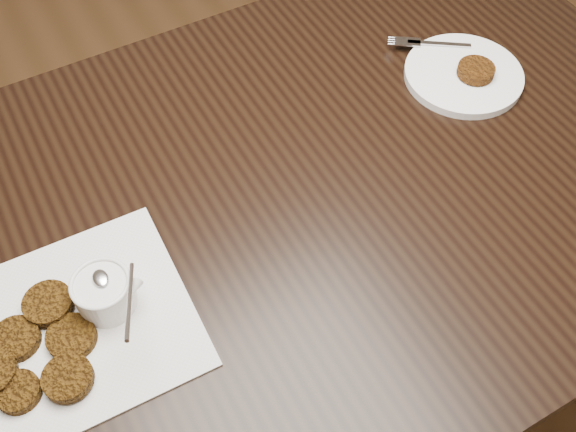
# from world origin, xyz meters

# --- Properties ---
(floor) EXTENTS (4.00, 4.00, 0.00)m
(floor) POSITION_xyz_m (0.00, 0.00, 0.00)
(floor) COLOR brown
(floor) RESTS_ON ground
(table) EXTENTS (1.46, 0.94, 0.75)m
(table) POSITION_xyz_m (0.01, 0.06, 0.38)
(table) COLOR black
(table) RESTS_ON floor
(napkin) EXTENTS (0.30, 0.30, 0.00)m
(napkin) POSITION_xyz_m (-0.36, -0.00, 0.75)
(napkin) COLOR silver
(napkin) RESTS_ON table
(sauce_ramekin) EXTENTS (0.12, 0.12, 0.12)m
(sauce_ramekin) POSITION_xyz_m (-0.31, 0.01, 0.81)
(sauce_ramekin) COLOR silver
(sauce_ramekin) RESTS_ON napkin
(patty_cluster) EXTENTS (0.25, 0.25, 0.02)m
(patty_cluster) POSITION_xyz_m (-0.43, -0.01, 0.76)
(patty_cluster) COLOR #5B390C
(patty_cluster) RESTS_ON napkin
(plate_with_patty) EXTENTS (0.30, 0.30, 0.03)m
(plate_with_patty) POSITION_xyz_m (0.41, 0.14, 0.77)
(plate_with_patty) COLOR white
(plate_with_patty) RESTS_ON table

